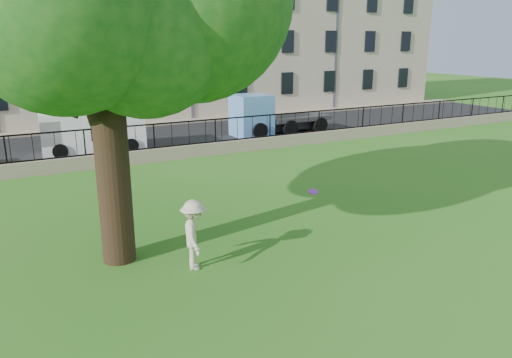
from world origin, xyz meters
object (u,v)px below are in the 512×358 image
frisbee (313,192)px  man (194,235)px  blue_truck (279,113)px  white_van (93,132)px

frisbee → man: bearing=-171.7°
man → blue_truck: size_ratio=0.31×
white_van → blue_truck: size_ratio=0.85×
frisbee → white_van: (-3.30, 13.96, -0.22)m
white_van → blue_truck: bearing=4.5°
man → blue_truck: 18.22m
frisbee → white_van: bearing=103.3°
blue_truck → frisbee: bearing=-117.9°
white_van → blue_truck: blue_truck is taller
frisbee → white_van: size_ratio=0.06×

